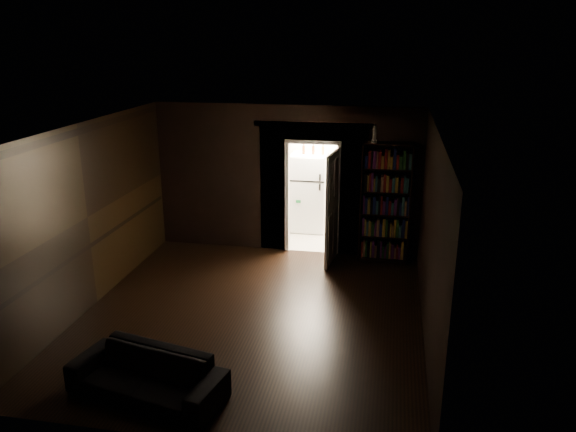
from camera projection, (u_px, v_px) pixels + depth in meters
name	position (u px, v px, depth m)	size (l,w,h in m)	color
ground	(252.00, 316.00, 8.37)	(5.50, 5.50, 0.00)	black
room_walls	(266.00, 189.00, 8.86)	(5.02, 5.61, 2.84)	black
kitchen_alcove	(320.00, 177.00, 11.53)	(2.20, 1.80, 2.60)	beige
sofa	(146.00, 369.00, 6.43)	(1.82, 0.79, 0.70)	black
bookshelf	(385.00, 203.00, 10.13)	(0.90, 0.32, 2.20)	black
refrigerator	(309.00, 192.00, 11.84)	(0.74, 0.68, 1.65)	white
door	(332.00, 209.00, 10.05)	(0.85, 0.05, 2.05)	white
figurine	(375.00, 134.00, 9.81)	(0.10, 0.10, 0.29)	silver
bottles	(313.00, 148.00, 11.49)	(0.63, 0.08, 0.26)	black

